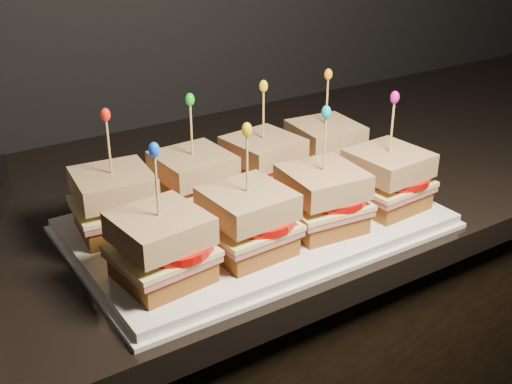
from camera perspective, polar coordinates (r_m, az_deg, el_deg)
granite_slab at (r=0.95m, az=-10.15°, el=-2.14°), size 2.53×0.64×0.04m
platter at (r=0.86m, az=-0.00°, el=-2.78°), size 0.47×0.29×0.02m
platter_rim at (r=0.86m, az=-0.00°, el=-3.14°), size 0.48×0.30×0.01m
sandwich_0_bread_bot at (r=0.83m, az=-12.28°, el=-2.55°), size 0.10×0.10×0.02m
sandwich_0_ham at (r=0.83m, az=-12.39°, el=-1.54°), size 0.11×0.11×0.01m
sandwich_0_cheese at (r=0.82m, az=-12.43°, el=-1.10°), size 0.11×0.11×0.01m
sandwich_0_tomato at (r=0.82m, az=-11.55°, el=-0.59°), size 0.09×0.09×0.01m
sandwich_0_bread_top at (r=0.81m, az=-12.61°, el=0.64°), size 0.10×0.10×0.03m
sandwich_0_pick at (r=0.80m, az=-12.92°, el=3.63°), size 0.00×0.00×0.09m
sandwich_0_frill at (r=0.78m, az=-13.24°, el=6.70°), size 0.01×0.01×0.02m
sandwich_1_bread_bot at (r=0.87m, az=-5.49°, el=-0.73°), size 0.09×0.09×0.02m
sandwich_1_ham at (r=0.87m, az=-5.54°, el=0.25°), size 0.10×0.10×0.01m
sandwich_1_cheese at (r=0.86m, az=-5.56°, el=0.67°), size 0.11×0.10×0.01m
sandwich_1_tomato at (r=0.86m, az=-4.68°, el=1.17°), size 0.09×0.09×0.01m
sandwich_1_bread_top at (r=0.85m, az=-5.63°, el=2.36°), size 0.10×0.10×0.03m
sandwich_1_pick at (r=0.84m, az=-5.76°, el=5.24°), size 0.00×0.00×0.09m
sandwich_1_frill at (r=0.82m, az=-5.90°, el=8.19°), size 0.01×0.01×0.02m
sandwich_2_bread_bot at (r=0.93m, az=0.63°, el=0.92°), size 0.10×0.10×0.02m
sandwich_2_ham at (r=0.92m, az=0.63°, el=1.86°), size 0.11×0.11×0.01m
sandwich_2_cheese at (r=0.92m, az=0.63°, el=2.26°), size 0.11×0.11×0.01m
sandwich_2_tomato at (r=0.91m, az=1.47°, el=2.73°), size 0.09×0.09×0.01m
sandwich_2_bread_top at (r=0.91m, az=0.64°, el=3.87°), size 0.10×0.10×0.03m
sandwich_2_pick at (r=0.89m, az=0.66°, el=6.61°), size 0.00×0.00×0.09m
sandwich_2_frill at (r=0.88m, az=0.67°, el=9.40°), size 0.01×0.01×0.02m
sandwich_3_bread_bot at (r=0.99m, az=6.05°, el=2.38°), size 0.10×0.10×0.02m
sandwich_3_ham at (r=0.98m, az=6.09°, el=3.27°), size 0.11×0.10×0.01m
sandwich_3_cheese at (r=0.98m, az=6.11°, el=3.65°), size 0.11×0.11×0.01m
sandwich_3_tomato at (r=0.98m, az=6.90°, el=4.08°), size 0.09×0.09×0.01m
sandwich_3_bread_top at (r=0.97m, az=6.19°, el=5.17°), size 0.10×0.10×0.03m
sandwich_3_pick at (r=0.95m, az=6.31°, el=7.74°), size 0.00×0.00×0.09m
sandwich_3_frill at (r=0.94m, az=6.45°, el=10.36°), size 0.01×0.01×0.02m
sandwich_4_bread_bot at (r=0.73m, az=-8.30°, el=-6.75°), size 0.10×0.10×0.02m
sandwich_4_ham at (r=0.72m, az=-8.38°, el=-5.63°), size 0.11×0.11×0.01m
sandwich_4_cheese at (r=0.71m, az=-8.41°, el=-5.15°), size 0.11×0.11×0.01m
sandwich_4_tomato at (r=0.71m, az=-7.37°, el=-4.58°), size 0.09×0.09×0.01m
sandwich_4_bread_top at (r=0.70m, az=-8.55°, el=-3.20°), size 0.10×0.10×0.03m
sandwich_4_pick at (r=0.68m, az=-8.80°, el=0.19°), size 0.00×0.00×0.09m
sandwich_4_frill at (r=0.66m, az=-9.05°, el=3.72°), size 0.01×0.01×0.02m
sandwich_5_bread_bot at (r=0.77m, az=-0.76°, el=-4.41°), size 0.09×0.09×0.02m
sandwich_5_ham at (r=0.76m, az=-0.76°, el=-3.33°), size 0.10×0.10×0.01m
sandwich_5_cheese at (r=0.76m, az=-0.77°, el=-2.87°), size 0.11×0.10×0.01m
sandwich_5_tomato at (r=0.76m, az=0.24°, el=-2.32°), size 0.09×0.09×0.01m
sandwich_5_bread_top at (r=0.75m, az=-0.78°, el=-1.00°), size 0.10×0.10×0.03m
sandwich_5_pick at (r=0.73m, az=-0.80°, el=2.23°), size 0.00×0.00×0.09m
sandwich_5_frill at (r=0.71m, az=-0.82°, el=5.57°), size 0.01×0.01×0.02m
sandwich_6_bread_bot at (r=0.83m, az=5.80°, el=-2.30°), size 0.10×0.10×0.02m
sandwich_6_ham at (r=0.82m, az=5.85°, el=-1.28°), size 0.11×0.10×0.01m
sandwich_6_cheese at (r=0.82m, az=5.87°, el=-0.84°), size 0.11×0.11×0.01m
sandwich_6_tomato at (r=0.82m, az=6.82°, el=-0.32°), size 0.09×0.09×0.01m
sandwich_6_bread_top at (r=0.81m, az=5.96°, el=0.93°), size 0.10×0.10×0.03m
sandwich_6_pick at (r=0.79m, az=6.11°, el=3.95°), size 0.00×0.00×0.09m
sandwich_6_frill at (r=0.77m, az=6.26°, el=7.06°), size 0.01×0.01×0.02m
sandwich_7_bread_bot at (r=0.90m, az=11.42°, el=-0.46°), size 0.10×0.10×0.02m
sandwich_7_ham at (r=0.89m, az=11.51°, el=0.50°), size 0.10×0.10×0.01m
sandwich_7_cheese at (r=0.89m, az=11.55°, el=0.91°), size 0.11×0.10×0.01m
sandwich_7_tomato at (r=0.89m, az=12.42°, el=1.39°), size 0.09×0.09×0.01m
sandwich_7_bread_top at (r=0.88m, az=11.70°, el=2.56°), size 0.10×0.10×0.03m
sandwich_7_pick at (r=0.86m, az=11.97°, el=5.36°), size 0.00×0.00×0.09m
sandwich_7_frill at (r=0.85m, az=12.24°, el=8.23°), size 0.01×0.01×0.02m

